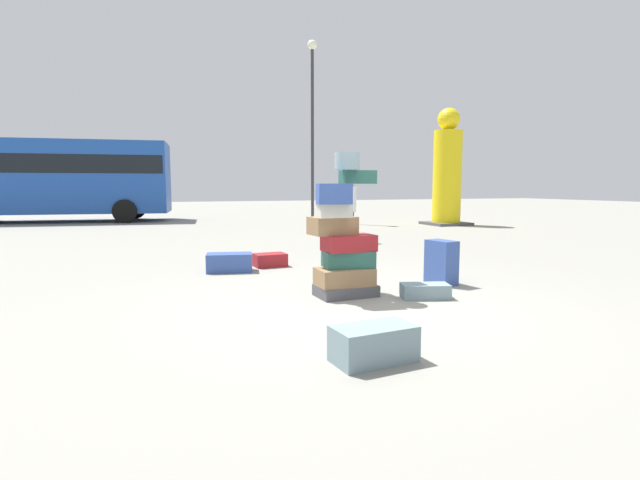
{
  "coord_description": "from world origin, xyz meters",
  "views": [
    {
      "loc": [
        -2.25,
        -5.09,
        1.4
      ],
      "look_at": [
        0.12,
        1.42,
        0.62
      ],
      "focal_mm": 26.84,
      "sensor_mm": 36.0,
      "label": 1
    }
  ],
  "objects": [
    {
      "name": "ground_plane",
      "position": [
        0.0,
        0.0,
        0.0
      ],
      "size": [
        80.0,
        80.0,
        0.0
      ],
      "primitive_type": "plane",
      "color": "gray"
    },
    {
      "name": "suitcase_tower",
      "position": [
        0.1,
        0.48,
        0.69
      ],
      "size": [
        0.91,
        0.62,
        1.82
      ],
      "color": "#4C4C51",
      "rests_on": "ground"
    },
    {
      "name": "suitcase_maroon_right_side",
      "position": [
        -0.24,
        3.01,
        0.11
      ],
      "size": [
        0.57,
        0.41,
        0.23
      ],
      "primitive_type": "cube",
      "rotation": [
        0.0,
        0.0,
        0.07
      ],
      "color": "maroon",
      "rests_on": "ground"
    },
    {
      "name": "suitcase_navy_foreground_near",
      "position": [
        1.7,
        0.67,
        0.32
      ],
      "size": [
        0.34,
        0.48,
        0.63
      ],
      "primitive_type": "cube",
      "rotation": [
        0.0,
        0.0,
        0.19
      ],
      "color": "#334F99",
      "rests_on": "ground"
    },
    {
      "name": "suitcase_navy_left_side",
      "position": [
        -0.99,
        2.73,
        0.15
      ],
      "size": [
        0.8,
        0.53,
        0.3
      ],
      "primitive_type": "cube",
      "rotation": [
        0.0,
        0.0,
        -0.2
      ],
      "color": "#334F99",
      "rests_on": "ground"
    },
    {
      "name": "suitcase_slate_white_trunk",
      "position": [
        1.01,
        0.0,
        0.09
      ],
      "size": [
        0.65,
        0.45,
        0.18
      ],
      "primitive_type": "cube",
      "rotation": [
        0.0,
        0.0,
        -0.28
      ],
      "color": "gray",
      "rests_on": "ground"
    },
    {
      "name": "suitcase_slate_behind_tower",
      "position": [
        -0.57,
        -1.75,
        0.15
      ],
      "size": [
        0.69,
        0.43,
        0.29
      ],
      "primitive_type": "cube",
      "rotation": [
        0.0,
        0.0,
        0.1
      ],
      "color": "gray",
      "rests_on": "ground"
    },
    {
      "name": "person_bearded_onlooker",
      "position": [
        2.57,
        5.94,
        0.95
      ],
      "size": [
        0.3,
        0.34,
        1.6
      ],
      "rotation": [
        0.0,
        0.0,
        -1.65
      ],
      "color": "#3F334C",
      "rests_on": "ground"
    },
    {
      "name": "yellow_dummy_statue",
      "position": [
        8.05,
        9.72,
        1.86
      ],
      "size": [
        1.42,
        1.42,
        4.18
      ],
      "color": "yellow",
      "rests_on": "ground"
    },
    {
      "name": "parked_bus",
      "position": [
        -5.69,
        16.27,
        1.83
      ],
      "size": [
        9.01,
        3.58,
        3.15
      ],
      "rotation": [
        0.0,
        0.0,
        -0.13
      ],
      "color": "#1E4CA5",
      "rests_on": "ground"
    },
    {
      "name": "lamp_post",
      "position": [
        3.86,
        12.55,
        4.41
      ],
      "size": [
        0.36,
        0.36,
        6.87
      ],
      "color": "#333338",
      "rests_on": "ground"
    }
  ]
}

